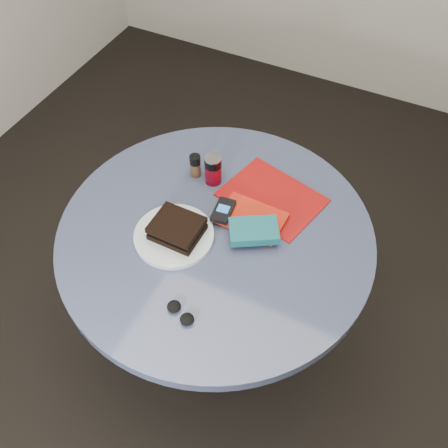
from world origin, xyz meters
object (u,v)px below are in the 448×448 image
at_px(plate, 174,236).
at_px(novel, 254,231).
at_px(magazine, 272,197).
at_px(pepper_grinder, 195,165).
at_px(headphones, 180,313).
at_px(sandwich, 177,228).
at_px(table, 216,260).
at_px(soda_can, 213,169).
at_px(red_book, 252,218).
at_px(mp3_player, 223,210).

height_order(plate, novel, novel).
bearing_deg(magazine, pepper_grinder, -162.22).
bearing_deg(magazine, headphones, -81.94).
bearing_deg(sandwich, table, 37.55).
xyz_separation_m(plate, headphones, (0.15, -0.23, 0.00)).
height_order(sandwich, pepper_grinder, pepper_grinder).
relative_size(sandwich, novel, 1.00).
height_order(magazine, novel, novel).
xyz_separation_m(plate, soda_can, (-0.00, 0.27, 0.05)).
bearing_deg(plate, novel, 25.30).
bearing_deg(red_book, mp3_player, -163.08).
bearing_deg(soda_can, pepper_grinder, -179.69).
height_order(plate, mp3_player, mp3_player).
bearing_deg(pepper_grinder, soda_can, 0.31).
distance_m(plate, magazine, 0.36).
bearing_deg(pepper_grinder, sandwich, -73.61).
relative_size(magazine, mp3_player, 3.02).
bearing_deg(novel, pepper_grinder, 120.18).
height_order(table, soda_can, soda_can).
bearing_deg(plate, magazine, 53.68).
distance_m(table, pepper_grinder, 0.33).
xyz_separation_m(pepper_grinder, headphones, (0.22, -0.50, -0.03)).
bearing_deg(table, red_book, 45.22).
bearing_deg(soda_can, red_book, -28.84).
bearing_deg(mp3_player, soda_can, 128.00).
bearing_deg(novel, headphones, -132.37).
distance_m(table, magazine, 0.29).
height_order(plate, magazine, plate).
bearing_deg(novel, plate, 175.16).
bearing_deg(pepper_grinder, novel, -29.68).
xyz_separation_m(table, sandwich, (-0.09, -0.07, 0.21)).
relative_size(pepper_grinder, red_book, 0.42).
height_order(table, headphones, headphones).
xyz_separation_m(table, headphones, (0.05, -0.31, 0.17)).
bearing_deg(pepper_grinder, headphones, -66.33).
bearing_deg(sandwich, magazine, 54.26).
height_order(pepper_grinder, novel, pepper_grinder).
distance_m(plate, novel, 0.25).
bearing_deg(plate, soda_can, 90.02).
height_order(sandwich, headphones, sandwich).
bearing_deg(headphones, table, 98.61).
relative_size(red_book, novel, 1.36).
height_order(plate, red_book, red_book).
bearing_deg(table, pepper_grinder, 131.98).
bearing_deg(red_book, sandwich, -136.74).
bearing_deg(table, headphones, -81.39).
xyz_separation_m(soda_can, magazine, (0.21, 0.01, -0.05)).
height_order(red_book, headphones, same).
relative_size(table, plate, 4.01).
height_order(sandwich, mp3_player, sandwich).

